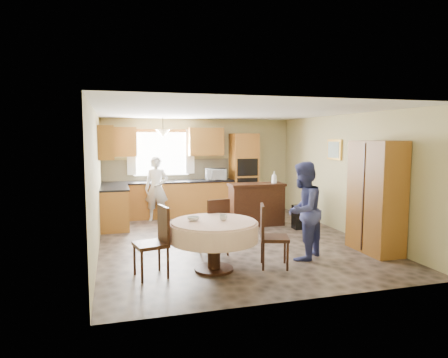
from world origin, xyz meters
The scene contains 36 objects.
floor centered at (0.00, 0.00, 0.00)m, with size 5.00×6.00×0.01m, color brown.
ceiling centered at (0.00, 0.00, 2.50)m, with size 5.00×6.00×0.01m, color white.
wall_back centered at (0.00, 3.00, 1.25)m, with size 5.00×0.02×2.50m, color tan.
wall_front centered at (0.00, -3.00, 1.25)m, with size 5.00×0.02×2.50m, color tan.
wall_left centered at (-2.50, 0.00, 1.25)m, with size 0.02×6.00×2.50m, color tan.
wall_right centered at (2.50, 0.00, 1.25)m, with size 0.02×6.00×2.50m, color tan.
window centered at (-1.00, 2.98, 1.60)m, with size 1.40×0.03×1.10m, color white.
curtain_left centered at (-1.75, 2.93, 1.65)m, with size 0.22×0.02×1.15m, color white.
curtain_right centered at (-0.25, 2.93, 1.65)m, with size 0.22×0.02×1.15m, color white.
base_cab_back centered at (-0.85, 2.70, 0.44)m, with size 3.30×0.60×0.88m, color #C67D34.
counter_back centered at (-0.85, 2.70, 0.90)m, with size 3.30×0.64×0.04m, color black.
base_cab_left centered at (-2.20, 1.80, 0.44)m, with size 0.60×1.20×0.88m, color #C67D34.
counter_left centered at (-2.20, 1.80, 0.90)m, with size 0.64×1.20×0.04m, color black.
backsplash centered at (-0.85, 2.99, 1.18)m, with size 3.30×0.02×0.55m, color tan.
wall_cab_left centered at (-2.05, 2.83, 1.91)m, with size 0.85×0.33×0.72m, color #B06D2C.
wall_cab_right centered at (0.15, 2.83, 1.91)m, with size 0.90×0.33×0.72m, color #B06D2C.
wall_cab_side centered at (-2.33, 1.80, 1.91)m, with size 0.33×1.20×0.72m, color #B06D2C.
oven_tower centered at (1.15, 2.69, 1.06)m, with size 0.66×0.62×2.12m, color #C67D34.
oven_upper centered at (1.15, 2.38, 1.25)m, with size 0.56×0.01×0.45m, color black.
oven_lower centered at (1.15, 2.38, 0.75)m, with size 0.56×0.01×0.45m, color black.
pendant centered at (-1.00, 2.50, 2.12)m, with size 0.36×0.36×0.18m, color beige.
sideboard centered at (0.95, 1.18, 0.46)m, with size 1.27×0.53×0.91m, color #361B0E.
space_heater centered at (1.79, 0.56, 0.26)m, with size 0.38×0.27×0.53m, color black.
cupboard centered at (2.22, -1.42, 0.98)m, with size 0.52×1.03×1.97m, color #C67D34.
dining_table centered at (-0.77, -1.62, 0.60)m, with size 1.35×1.35×0.77m.
chair_left centered at (-1.64, -1.62, 0.57)m, with size 0.53×0.53×1.03m.
chair_back centered at (-0.55, -0.87, 0.55)m, with size 0.51×0.51×0.99m.
chair_right centered at (0.11, -1.69, 0.55)m, with size 0.54×0.54×0.99m.
framed_picture centered at (2.47, 0.40, 1.75)m, with size 0.06×0.54×0.44m.
microwave centered at (0.37, 2.65, 1.07)m, with size 0.53×0.36×0.29m, color silver.
person_sink centered at (-1.20, 2.30, 0.78)m, with size 0.57×0.38×1.57m, color silver.
person_dining centered at (0.80, -1.44, 0.81)m, with size 0.79×0.62×1.63m, color #383E7B.
bowl_sideboard centered at (0.71, 1.18, 0.93)m, with size 0.20×0.20×0.05m, color #B2B2B2.
bottle_sideboard centered at (1.39, 1.18, 1.07)m, with size 0.13×0.13×0.33m, color silver.
cup_table centered at (-0.63, -1.63, 0.81)m, with size 0.12×0.12×0.09m, color #B2B2B2.
bowl_table centered at (-1.06, -1.52, 0.80)m, with size 0.19×0.19×0.06m, color #B2B2B2.
Camera 1 is at (-2.23, -7.35, 2.03)m, focal length 32.00 mm.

